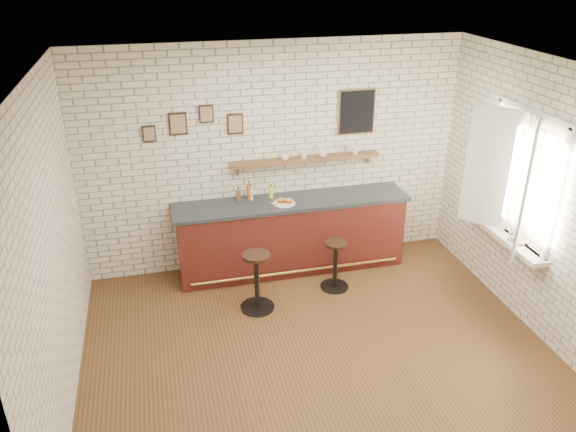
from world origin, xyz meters
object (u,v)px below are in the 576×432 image
(bitters_bottle_amber, at_px, (249,192))
(book_lower, at_px, (515,242))
(sandwich_plate, at_px, (284,203))
(shelf_cup_d, at_px, (355,150))
(bitters_bottle_brown, at_px, (239,195))
(bar_stool_right, at_px, (335,263))
(condiment_bottle_yellow, at_px, (271,192))
(bitters_bottle_white, at_px, (251,193))
(book_upper, at_px, (514,240))
(bar_counter, at_px, (292,235))
(bar_stool_left, at_px, (257,280))
(shelf_cup_a, at_px, (285,156))
(shelf_cup_c, at_px, (323,153))
(ciabatta_sandwich, at_px, (285,200))
(shelf_cup_b, at_px, (304,155))

(bitters_bottle_amber, xyz_separation_m, book_lower, (2.76, -1.75, -0.18))
(sandwich_plate, distance_m, shelf_cup_d, 1.20)
(bitters_bottle_brown, height_order, bar_stool_right, bitters_bottle_brown)
(book_lower, bearing_deg, condiment_bottle_yellow, 120.56)
(bitters_bottle_white, xyz_separation_m, book_upper, (2.73, -1.73, -0.14))
(bar_counter, xyz_separation_m, bar_stool_left, (-0.64, -0.84, -0.10))
(bitters_bottle_brown, bearing_deg, bitters_bottle_amber, -0.00)
(sandwich_plate, height_order, shelf_cup_a, shelf_cup_a)
(bitters_bottle_white, height_order, condiment_bottle_yellow, bitters_bottle_white)
(bitters_bottle_white, height_order, shelf_cup_c, shelf_cup_c)
(condiment_bottle_yellow, bearing_deg, ciabatta_sandwich, -59.45)
(ciabatta_sandwich, bearing_deg, book_lower, -33.18)
(ciabatta_sandwich, xyz_separation_m, bitters_bottle_brown, (-0.56, 0.22, 0.04))
(ciabatta_sandwich, height_order, bitters_bottle_amber, bitters_bottle_amber)
(ciabatta_sandwich, xyz_separation_m, condiment_bottle_yellow, (-0.13, 0.22, 0.03))
(sandwich_plate, xyz_separation_m, condiment_bottle_yellow, (-0.12, 0.22, 0.07))
(bar_stool_right, xyz_separation_m, shelf_cup_c, (0.05, 0.82, 1.20))
(bitters_bottle_brown, relative_size, condiment_bottle_yellow, 1.08)
(bar_counter, height_order, shelf_cup_a, shelf_cup_a)
(bitters_bottle_white, relative_size, condiment_bottle_yellow, 1.21)
(bar_stool_right, bearing_deg, shelf_cup_b, 104.45)
(bitters_bottle_white, xyz_separation_m, bar_stool_right, (0.93, -0.76, -0.75))
(bar_counter, relative_size, bar_stool_right, 4.71)
(bitters_bottle_white, relative_size, bar_stool_left, 0.29)
(bar_counter, distance_m, bitters_bottle_amber, 0.82)
(bar_counter, bearing_deg, bitters_bottle_amber, 164.71)
(bitters_bottle_white, bearing_deg, condiment_bottle_yellow, 0.00)
(ciabatta_sandwich, height_order, bitters_bottle_white, bitters_bottle_white)
(ciabatta_sandwich, relative_size, condiment_bottle_yellow, 1.13)
(ciabatta_sandwich, height_order, book_lower, ciabatta_sandwich)
(bar_stool_left, bearing_deg, shelf_cup_b, 50.70)
(bitters_bottle_white, xyz_separation_m, shelf_cup_d, (1.43, 0.06, 0.45))
(book_lower, bearing_deg, shelf_cup_b, 114.06)
(shelf_cup_d, bearing_deg, condiment_bottle_yellow, 175.73)
(bar_stool_right, bearing_deg, bitters_bottle_amber, 141.29)
(condiment_bottle_yellow, bearing_deg, shelf_cup_c, 4.43)
(sandwich_plate, bearing_deg, book_upper, -32.79)
(shelf_cup_a, relative_size, shelf_cup_d, 1.12)
(bitters_bottle_white, bearing_deg, bar_stool_left, -97.40)
(bitters_bottle_brown, distance_m, book_upper, 3.37)
(bitters_bottle_white, height_order, book_lower, bitters_bottle_white)
(ciabatta_sandwich, height_order, bitters_bottle_brown, bitters_bottle_brown)
(shelf_cup_c, xyz_separation_m, book_upper, (1.75, -1.79, -0.60))
(ciabatta_sandwich, distance_m, bar_stool_left, 1.13)
(condiment_bottle_yellow, xyz_separation_m, book_lower, (2.47, -1.75, -0.15))
(bar_stool_left, relative_size, shelf_cup_d, 6.96)
(bitters_bottle_amber, bearing_deg, sandwich_plate, -28.50)
(bar_stool_left, bearing_deg, shelf_cup_a, 60.17)
(bitters_bottle_white, distance_m, book_lower, 3.25)
(bar_stool_left, xyz_separation_m, bar_stool_right, (1.06, 0.22, -0.05))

